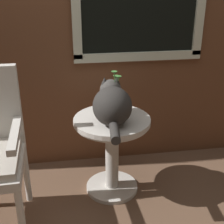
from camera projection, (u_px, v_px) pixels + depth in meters
ground_plane at (99, 216)px, 2.21m from camera, size 6.00×6.00×0.00m
back_wall at (86, 11)px, 2.39m from camera, size 4.00×0.07×2.60m
wicker_side_table at (112, 141)px, 2.32m from camera, size 0.56×0.56×0.61m
cat at (112, 104)px, 2.13m from camera, size 0.29×0.61×0.28m
pewter_vase_with_ivy at (116, 101)px, 2.30m from camera, size 0.13×0.13×0.33m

